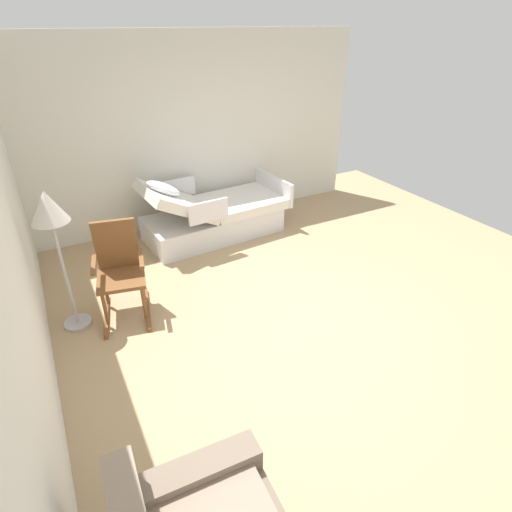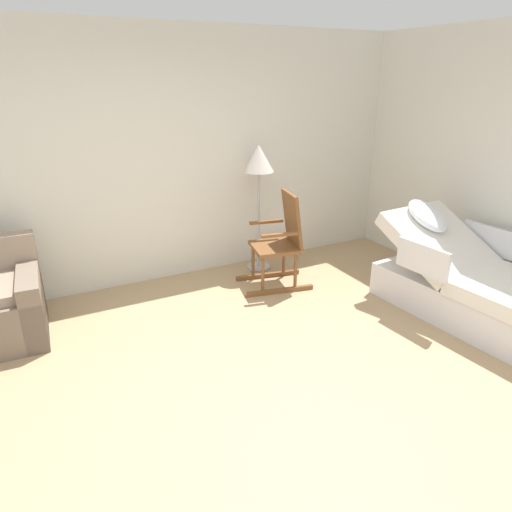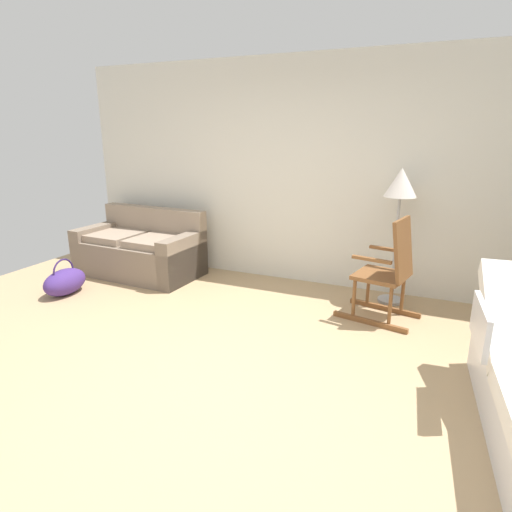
{
  "view_description": "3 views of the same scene",
  "coord_description": "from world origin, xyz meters",
  "px_view_note": "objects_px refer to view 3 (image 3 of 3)",
  "views": [
    {
      "loc": [
        -2.84,
        2.19,
        2.79
      ],
      "look_at": [
        0.29,
        0.52,
        0.78
      ],
      "focal_mm": 29.33,
      "sensor_mm": 36.0,
      "label": 1
    },
    {
      "loc": [
        -1.3,
        -2.33,
        2.19
      ],
      "look_at": [
        0.3,
        0.73,
        0.82
      ],
      "focal_mm": 32.12,
      "sensor_mm": 36.0,
      "label": 2
    },
    {
      "loc": [
        1.52,
        -2.55,
        1.84
      ],
      "look_at": [
        0.1,
        0.73,
        0.81
      ],
      "focal_mm": 30.31,
      "sensor_mm": 36.0,
      "label": 3
    }
  ],
  "objects_px": {
    "rocking_chair": "(388,272)",
    "couch": "(141,251)",
    "floor_lamp": "(400,192)",
    "duffel_bag": "(65,282)"
  },
  "relations": [
    {
      "from": "rocking_chair",
      "to": "couch",
      "type": "bearing_deg",
      "value": 176.11
    },
    {
      "from": "floor_lamp",
      "to": "duffel_bag",
      "type": "distance_m",
      "value": 3.9
    },
    {
      "from": "floor_lamp",
      "to": "duffel_bag",
      "type": "bearing_deg",
      "value": -159.97
    },
    {
      "from": "floor_lamp",
      "to": "couch",
      "type": "bearing_deg",
      "value": -174.69
    },
    {
      "from": "floor_lamp",
      "to": "rocking_chair",
      "type": "bearing_deg",
      "value": -89.88
    },
    {
      "from": "floor_lamp",
      "to": "duffel_bag",
      "type": "relative_size",
      "value": 2.62
    },
    {
      "from": "floor_lamp",
      "to": "duffel_bag",
      "type": "height_order",
      "value": "floor_lamp"
    },
    {
      "from": "rocking_chair",
      "to": "duffel_bag",
      "type": "height_order",
      "value": "rocking_chair"
    },
    {
      "from": "duffel_bag",
      "to": "rocking_chair",
      "type": "bearing_deg",
      "value": 12.33
    },
    {
      "from": "rocking_chair",
      "to": "duffel_bag",
      "type": "bearing_deg",
      "value": -167.67
    }
  ]
}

